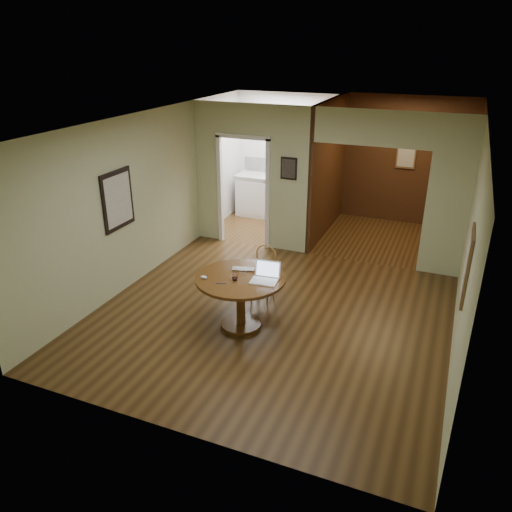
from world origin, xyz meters
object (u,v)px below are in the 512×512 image
at_px(dining_table, 241,290).
at_px(closed_laptop, 243,270).
at_px(open_laptop, 266,276).
at_px(chair, 264,270).

bearing_deg(dining_table, closed_laptop, 103.34).
bearing_deg(open_laptop, chair, 107.63).
bearing_deg(chair, dining_table, -89.20).
bearing_deg(closed_laptop, open_laptop, -35.41).
relative_size(chair, closed_laptop, 2.79).
bearing_deg(chair, open_laptop, -66.63).
bearing_deg(open_laptop, dining_table, -176.99).
bearing_deg(dining_table, open_laptop, 8.42).
distance_m(dining_table, closed_laptop, 0.28).
xyz_separation_m(open_laptop, closed_laptop, (-0.39, 0.13, -0.05)).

